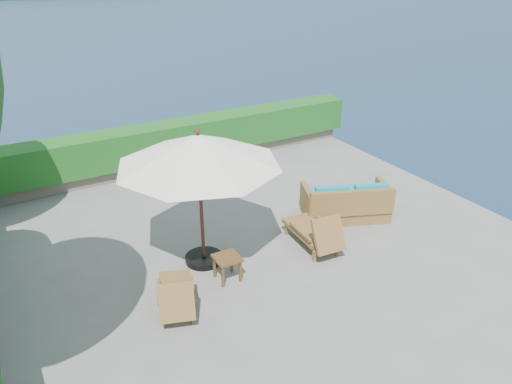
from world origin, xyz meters
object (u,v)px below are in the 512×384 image
lounge_right (315,232)px  side_table (227,261)px  wicker_loveseat (346,204)px  lounge_left (176,294)px  patio_umbrella (198,151)px

lounge_right → side_table: 2.19m
lounge_right → wicker_loveseat: bearing=31.1°
side_table → wicker_loveseat: (3.64, 0.82, -0.04)m
lounge_left → wicker_loveseat: bearing=32.8°
lounge_left → side_table: 1.28m
lounge_right → side_table: lounge_right is taller
lounge_left → side_table: (1.22, 0.39, 0.08)m
patio_umbrella → wicker_loveseat: patio_umbrella is taller
lounge_right → wicker_loveseat: size_ratio=0.74×
wicker_loveseat → lounge_left: bearing=-143.7°
patio_umbrella → side_table: 2.19m
wicker_loveseat → patio_umbrella: bearing=-157.6°
patio_umbrella → lounge_left: 2.66m
patio_umbrella → lounge_left: size_ratio=2.18×
patio_umbrella → wicker_loveseat: (3.78, 0.01, -2.07)m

